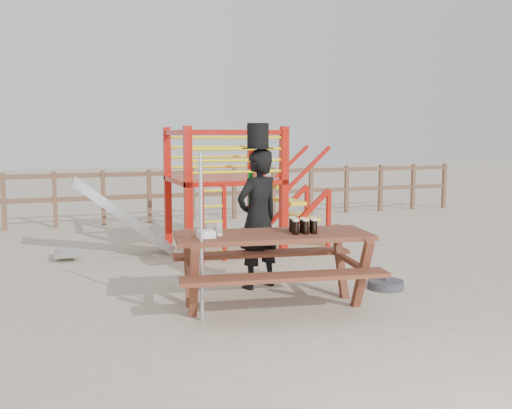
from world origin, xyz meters
The scene contains 10 objects.
ground centered at (0.00, 0.00, 0.00)m, with size 60.00×60.00×0.00m, color #B8AB8F.
back_fence centered at (0.00, 7.00, 0.74)m, with size 15.09×0.09×1.20m.
playground_fort centered at (0.12, 3.58, 1.07)m, with size 4.71×1.84×2.10m.
picnic_table centered at (-0.25, 0.16, 0.54)m, with size 2.40×1.83×0.85m.
man_with_hat centered at (-0.12, 1.00, 0.94)m, with size 0.76×0.63×2.11m.
metal_pole centered at (-1.14, -0.06, 0.88)m, with size 0.04×0.04×1.77m, color #B2B2B7.
parasol_base centered at (1.39, 0.37, 0.05)m, with size 0.46×0.46×0.19m.
paper_bag centered at (-1.03, 0.14, 0.89)m, with size 0.18×0.14×0.08m, color white.
stout_pints centered at (0.07, 0.06, 0.94)m, with size 0.31×0.31×0.17m.
empty_glasses centered at (-0.86, 0.22, 0.92)m, with size 0.07×0.07×0.15m.
Camera 1 is at (-2.61, -5.74, 1.94)m, focal length 40.00 mm.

